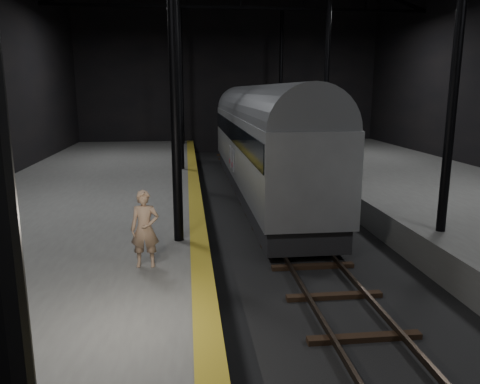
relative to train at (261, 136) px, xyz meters
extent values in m
plane|color=black|center=(0.00, -5.79, -2.87)|extent=(44.00, 44.00, 0.00)
cube|color=#4D4D4B|center=(-7.50, -5.79, -2.37)|extent=(9.00, 43.80, 1.00)
cube|color=#4D4D4B|center=(7.50, -5.79, -2.37)|extent=(9.00, 43.80, 1.00)
cube|color=olive|center=(-3.25, -5.79, -1.87)|extent=(0.50, 43.80, 0.01)
cube|color=#3F3328|center=(-0.72, -5.79, -2.70)|extent=(0.08, 43.00, 0.14)
cube|color=#3F3328|center=(0.72, -5.79, -2.70)|extent=(0.08, 43.00, 0.14)
cube|color=black|center=(0.00, -5.79, -2.81)|extent=(2.40, 42.00, 0.12)
cylinder|color=black|center=(-3.80, -9.79, 3.13)|extent=(0.26, 0.26, 10.00)
cylinder|color=black|center=(3.80, -9.79, 3.13)|extent=(0.26, 0.26, 10.00)
cylinder|color=black|center=(-3.80, 2.21, 3.13)|extent=(0.26, 0.26, 10.00)
cylinder|color=black|center=(3.80, 2.21, 3.13)|extent=(0.26, 0.26, 10.00)
cylinder|color=black|center=(-3.80, 14.21, 3.13)|extent=(0.26, 0.26, 10.00)
cylinder|color=black|center=(3.80, 14.21, 3.13)|extent=(0.26, 0.26, 10.00)
cube|color=black|center=(0.00, 8.21, 7.13)|extent=(23.60, 0.15, 0.18)
cube|color=#A2A6AA|center=(0.00, 0.00, -0.42)|extent=(2.80, 19.28, 2.89)
cube|color=black|center=(0.00, 0.00, -2.23)|extent=(2.55, 18.89, 0.82)
cube|color=black|center=(0.00, 0.00, 0.26)|extent=(2.85, 18.99, 0.87)
cylinder|color=slate|center=(0.00, 0.00, 1.03)|extent=(2.74, 19.08, 2.74)
cube|color=black|center=(0.00, -6.75, -2.59)|extent=(1.73, 2.12, 0.34)
cube|color=black|center=(0.00, 6.75, -2.59)|extent=(1.73, 2.12, 0.34)
cube|color=silver|center=(-1.43, -0.96, -0.99)|extent=(0.04, 0.72, 1.01)
cube|color=silver|center=(-1.43, 0.19, -0.99)|extent=(0.04, 0.72, 1.01)
cylinder|color=maroon|center=(-1.45, -0.79, -1.24)|extent=(0.03, 0.25, 0.25)
cylinder|color=maroon|center=(-1.45, 0.37, -1.24)|extent=(0.03, 0.25, 0.25)
imported|color=tan|center=(-4.53, -11.66, -0.97)|extent=(0.67, 0.45, 1.81)
camera|label=1|loc=(-3.53, -22.16, 2.15)|focal=35.00mm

